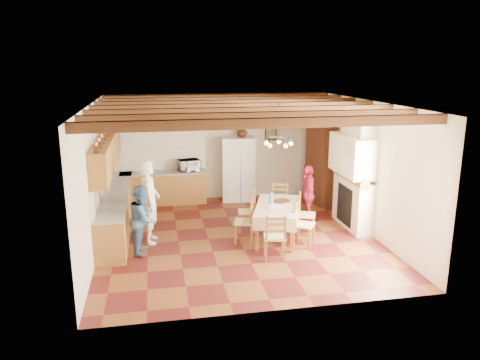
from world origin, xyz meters
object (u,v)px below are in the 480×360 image
chair_right_far (306,214)px  chair_end_far (279,203)px  hutch (321,164)px  chair_end_near (275,236)px  chair_left_near (244,221)px  chair_left_far (247,211)px  microwave (189,165)px  dining_table (277,209)px  chair_right_near (304,224)px  person_man (150,202)px  person_woman_blue (143,219)px  person_woman_red (308,194)px  refrigerator (238,168)px

chair_right_far → chair_end_far: (-0.39, 0.94, 0.00)m
hutch → chair_end_near: bearing=-128.1°
chair_left_near → chair_left_far: size_ratio=1.00×
chair_right_far → microwave: bearing=60.5°
dining_table → chair_right_far: bearing=8.7°
chair_right_near → person_man: 3.35m
chair_end_near → person_woman_blue: (-2.56, 0.83, 0.24)m
microwave → chair_end_near: bearing=-87.2°
person_woman_red → microwave: (-2.68, 2.26, 0.34)m
chair_left_far → chair_right_near: same height
refrigerator → microwave: size_ratio=3.19×
chair_right_far → microwave: size_ratio=1.70×
hutch → microwave: size_ratio=3.82×
chair_left_far → person_woman_blue: (-2.34, -0.85, 0.24)m
chair_left_near → person_woman_red: bearing=134.8°
chair_end_near → chair_right_near: bearing=-135.0°
refrigerator → chair_end_near: refrigerator is taller
dining_table → chair_left_near: 0.79m
refrigerator → person_woman_blue: 4.31m
person_man → chair_left_far: bearing=-79.5°
hutch → chair_right_near: size_ratio=2.25×
chair_end_far → microwave: size_ratio=1.70×
chair_right_far → person_woman_blue: 3.65m
chair_right_near → chair_right_far: 0.68m
chair_left_near → person_man: (-2.00, 0.39, 0.43)m
dining_table → person_woman_blue: person_woman_blue is taller
refrigerator → chair_end_far: size_ratio=1.88×
chair_end_far → microwave: microwave is taller
hutch → chair_left_far: (-2.47, -1.88, -0.60)m
chair_end_near → person_woman_blue: bearing=-8.9°
dining_table → chair_right_far: size_ratio=2.02×
chair_end_near → microwave: bearing=-63.3°
dining_table → chair_end_near: bearing=-107.1°
chair_right_far → chair_end_far: same height
hutch → person_woman_blue: (-4.81, -2.72, -0.36)m
chair_left_near → chair_end_far: size_ratio=1.00×
dining_table → person_woman_blue: size_ratio=1.36×
refrigerator → person_woman_red: size_ratio=1.26×
chair_right_near → microwave: (-2.14, 3.66, 0.58)m
person_man → chair_left_near: bearing=-98.1°
chair_right_near → microwave: microwave is taller
microwave → person_woman_blue: bearing=-124.5°
refrigerator → dining_table: (0.29, -3.16, -0.22)m
person_woman_blue → person_woman_red: person_woman_red is taller
chair_right_far → person_woman_red: 0.85m
chair_end_far → chair_right_near: bearing=-60.9°
hutch → chair_end_near: 4.25m
chair_end_near → chair_left_near: bearing=-57.7°
hutch → chair_end_far: 2.20m
chair_left_near → microwave: 3.42m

